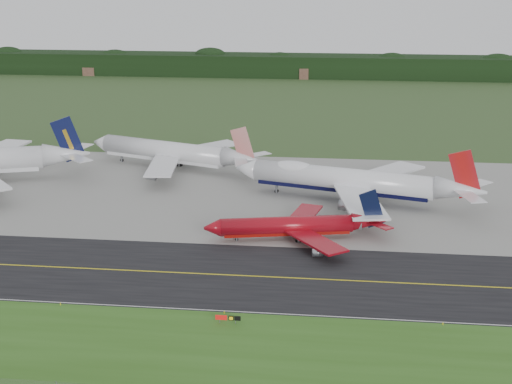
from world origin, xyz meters
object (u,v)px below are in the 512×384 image
object	(u,v)px
jet_ba_747	(351,181)
taxiway_sign	(228,318)
jet_star_tail	(173,152)
jet_red_737	(297,226)

from	to	relation	value
jet_ba_747	taxiway_sign	distance (m)	73.36
jet_star_tail	taxiway_sign	bearing A→B (deg)	-71.99
jet_ba_747	taxiway_sign	xyz separation A→B (m)	(-21.57, -69.96, -4.62)
jet_ba_747	jet_red_737	world-z (taller)	jet_ba_747
jet_ba_747	taxiway_sign	bearing A→B (deg)	-107.13
jet_red_737	jet_star_tail	distance (m)	68.51
jet_ba_747	jet_star_tail	size ratio (longest dim) A/B	1.15
jet_red_737	jet_star_tail	world-z (taller)	jet_star_tail
taxiway_sign	jet_ba_747	bearing A→B (deg)	72.87
jet_ba_747	jet_red_737	xyz separation A→B (m)	(-12.24, -28.50, -2.57)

